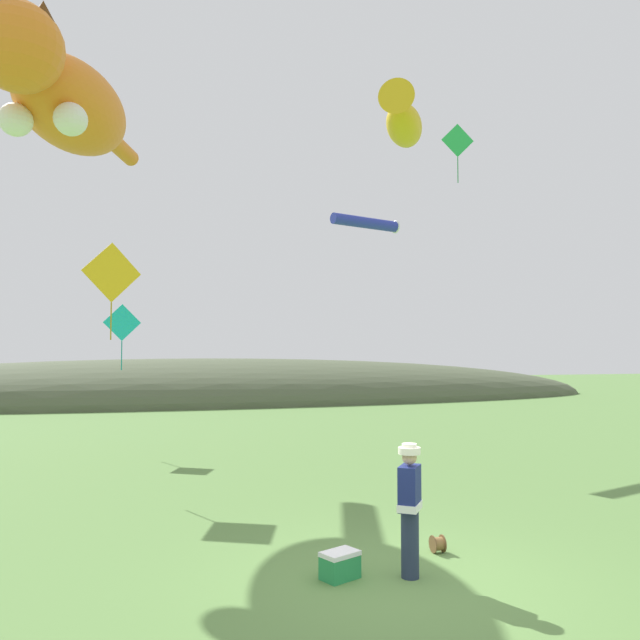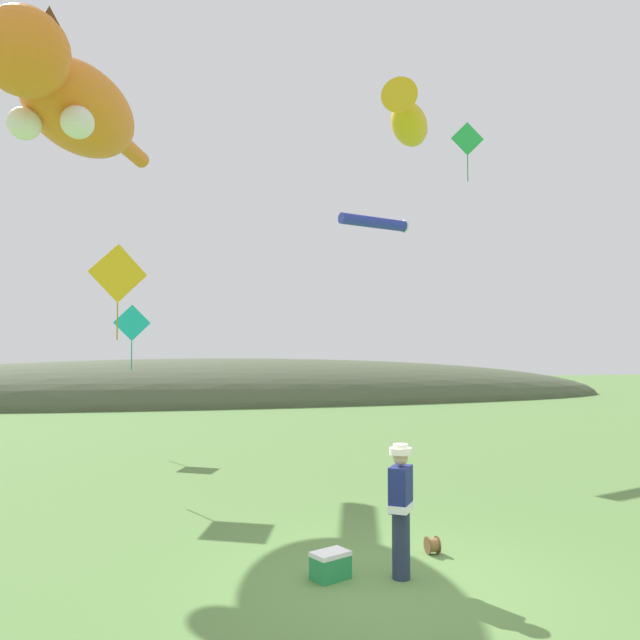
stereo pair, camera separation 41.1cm
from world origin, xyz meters
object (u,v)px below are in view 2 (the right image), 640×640
object	(u,v)px
festival_attendant	(401,506)
kite_diamond_green	(467,139)
kite_tube_streamer	(375,222)
kite_diamond_gold	(118,274)
picnic_cooler	(330,565)
kite_giant_cat	(70,102)
kite_spool	(432,545)
kite_diamond_teal	(132,323)
kite_fish_windsock	(408,120)

from	to	relation	value
festival_attendant	kite_diamond_green	bearing A→B (deg)	58.73
kite_tube_streamer	kite_diamond_green	bearing A→B (deg)	-1.52
kite_diamond_gold	picnic_cooler	bearing A→B (deg)	-66.46
kite_giant_cat	kite_diamond_green	size ratio (longest dim) A/B	4.02
kite_spool	kite_tube_streamer	size ratio (longest dim) A/B	0.10
kite_tube_streamer	kite_diamond_gold	distance (m)	8.76
kite_giant_cat	kite_diamond_teal	bearing A→B (deg)	67.69
kite_fish_windsock	kite_diamond_teal	size ratio (longest dim) A/B	1.57
picnic_cooler	kite_diamond_green	distance (m)	16.74
picnic_cooler	kite_giant_cat	distance (m)	13.56
kite_spool	kite_diamond_teal	distance (m)	13.13
kite_tube_streamer	kite_diamond_teal	distance (m)	8.41
picnic_cooler	kite_giant_cat	size ratio (longest dim) A/B	0.07
festival_attendant	picnic_cooler	distance (m)	1.22
kite_diamond_teal	festival_attendant	bearing A→B (deg)	-71.46
kite_fish_windsock	kite_diamond_teal	xyz separation A→B (m)	(-6.92, 5.86, -4.97)
kite_spool	kite_giant_cat	world-z (taller)	kite_giant_cat
festival_attendant	kite_fish_windsock	world-z (taller)	kite_fish_windsock
kite_diamond_gold	kite_tube_streamer	bearing A→B (deg)	23.68
kite_giant_cat	kite_fish_windsock	bearing A→B (deg)	-16.07
kite_fish_windsock	kite_tube_streamer	bearing A→B (deg)	81.38
kite_diamond_gold	kite_spool	bearing A→B (deg)	-54.16
kite_spool	kite_fish_windsock	distance (m)	10.60
kite_giant_cat	kite_tube_streamer	world-z (taller)	kite_giant_cat
kite_fish_windsock	kite_diamond_teal	world-z (taller)	kite_fish_windsock
kite_spool	kite_tube_streamer	world-z (taller)	kite_tube_streamer
kite_fish_windsock	kite_diamond_green	distance (m)	6.28
kite_fish_windsock	kite_diamond_gold	xyz separation A→B (m)	(-7.02, 1.33, -3.95)
kite_fish_windsock	kite_tube_streamer	world-z (taller)	kite_fish_windsock
kite_giant_cat	kite_diamond_green	xyz separation A→B (m)	(12.36, 2.23, 0.77)
picnic_cooler	kite_diamond_teal	size ratio (longest dim) A/B	0.28
kite_diamond_gold	kite_diamond_green	xyz separation A→B (m)	(11.03, 3.30, 5.33)
kite_spool	kite_fish_windsock	xyz separation A→B (m)	(1.94, 5.70, 8.72)
kite_diamond_gold	kite_diamond_green	size ratio (longest dim) A/B	1.14
kite_diamond_teal	kite_tube_streamer	bearing A→B (deg)	-8.51
festival_attendant	kite_diamond_green	size ratio (longest dim) A/B	0.86
kite_spool	picnic_cooler	distance (m)	1.85
kite_spool	kite_diamond_teal	world-z (taller)	kite_diamond_teal
picnic_cooler	kite_diamond_teal	world-z (taller)	kite_diamond_teal
kite_spool	kite_fish_windsock	world-z (taller)	kite_fish_windsock
kite_giant_cat	kite_diamond_green	bearing A→B (deg)	10.21
kite_giant_cat	kite_diamond_gold	distance (m)	4.87
festival_attendant	kite_spool	distance (m)	1.44
picnic_cooler	kite_giant_cat	xyz separation A→B (m)	(-4.66, 8.73, 9.27)
festival_attendant	kite_giant_cat	xyz separation A→B (m)	(-5.58, 8.94, 8.50)
kite_spool	kite_diamond_green	distance (m)	15.62
kite_tube_streamer	picnic_cooler	bearing A→B (deg)	-111.70
kite_fish_windsock	kite_diamond_gold	size ratio (longest dim) A/B	1.36
kite_tube_streamer	kite_diamond_green	xyz separation A→B (m)	(3.30, -0.09, 3.00)
festival_attendant	kite_diamond_gold	xyz separation A→B (m)	(-4.25, 7.86, 3.94)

